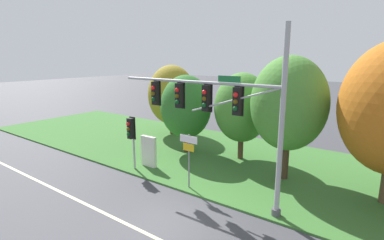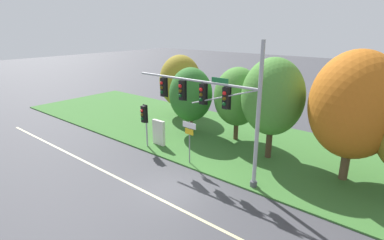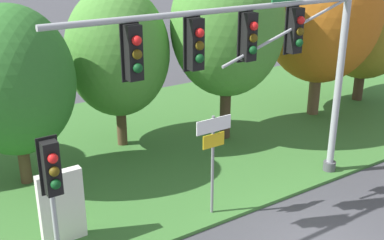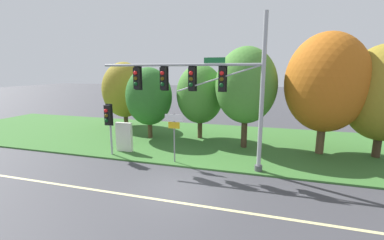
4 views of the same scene
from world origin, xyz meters
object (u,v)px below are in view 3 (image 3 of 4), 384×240
at_px(tree_right_far, 367,16).
at_px(info_kiosk, 62,207).
at_px(tree_left_of_mast, 13,82).
at_px(traffic_signal_mast, 269,45).
at_px(tree_behind_signpost, 118,52).
at_px(pedestrian_signal_near_kerb, 52,176).
at_px(route_sign_post, 213,148).
at_px(tree_tall_centre, 322,9).
at_px(tree_mid_verge, 227,26).

height_order(tree_right_far, info_kiosk, tree_right_far).
height_order(tree_left_of_mast, tree_right_far, tree_right_far).
bearing_deg(tree_right_far, tree_left_of_mast, 178.82).
bearing_deg(traffic_signal_mast, tree_behind_signpost, 106.90).
bearing_deg(tree_left_of_mast, tree_right_far, -1.18).
height_order(pedestrian_signal_near_kerb, route_sign_post, pedestrian_signal_near_kerb).
xyz_separation_m(traffic_signal_mast, tree_right_far, (9.76, 4.33, -0.58)).
xyz_separation_m(traffic_signal_mast, tree_tall_centre, (6.57, 4.14, -0.03)).
relative_size(tree_mid_verge, tree_tall_centre, 0.90).
height_order(pedestrian_signal_near_kerb, tree_left_of_mast, tree_left_of_mast).
relative_size(traffic_signal_mast, tree_right_far, 1.36).
bearing_deg(pedestrian_signal_near_kerb, info_kiosk, 66.74).
distance_m(traffic_signal_mast, route_sign_post, 3.08).
bearing_deg(tree_left_of_mast, tree_behind_signpost, 15.27).
distance_m(tree_left_of_mast, tree_mid_verge, 7.39).
distance_m(pedestrian_signal_near_kerb, tree_left_of_mast, 4.74).
bearing_deg(tree_tall_centre, pedestrian_signal_near_kerb, -161.87).
distance_m(traffic_signal_mast, tree_behind_signpost, 6.03).
bearing_deg(tree_mid_verge, tree_right_far, 1.41).
xyz_separation_m(tree_left_of_mast, tree_mid_verge, (7.31, -0.51, 0.97)).
distance_m(pedestrian_signal_near_kerb, tree_behind_signpost, 7.18).
height_order(traffic_signal_mast, tree_behind_signpost, traffic_signal_mast).
bearing_deg(tree_behind_signpost, route_sign_post, -90.25).
relative_size(tree_left_of_mast, tree_tall_centre, 0.73).
relative_size(tree_left_of_mast, info_kiosk, 2.87).
relative_size(tree_left_of_mast, tree_right_far, 0.81).
distance_m(route_sign_post, tree_tall_centre, 9.62).
bearing_deg(tree_tall_centre, tree_left_of_mast, 177.58).
bearing_deg(pedestrian_signal_near_kerb, route_sign_post, -0.06).
distance_m(pedestrian_signal_near_kerb, info_kiosk, 1.75).
height_order(traffic_signal_mast, tree_tall_centre, traffic_signal_mast).
distance_m(tree_left_of_mast, tree_behind_signpost, 3.92).
relative_size(tree_behind_signpost, info_kiosk, 2.99).
distance_m(tree_behind_signpost, tree_mid_verge, 3.93).
xyz_separation_m(tree_behind_signpost, info_kiosk, (-3.86, -4.68, -2.48)).
bearing_deg(traffic_signal_mast, tree_left_of_mast, 139.83).
xyz_separation_m(route_sign_post, tree_left_of_mast, (-3.76, 4.63, 1.29)).
xyz_separation_m(route_sign_post, tree_mid_verge, (3.56, 4.12, 2.27)).
relative_size(pedestrian_signal_near_kerb, tree_right_far, 0.48).
distance_m(traffic_signal_mast, tree_right_far, 10.69).
xyz_separation_m(route_sign_post, tree_behind_signpost, (0.02, 5.66, 1.48)).
xyz_separation_m(tree_left_of_mast, info_kiosk, (-0.08, -3.65, -2.29)).
bearing_deg(tree_mid_verge, tree_tall_centre, 0.01).
distance_m(traffic_signal_mast, pedestrian_signal_near_kerb, 6.38).
xyz_separation_m(tree_mid_verge, tree_right_far, (7.95, 0.20, -0.32)).
height_order(traffic_signal_mast, tree_left_of_mast, traffic_signal_mast).
relative_size(traffic_signal_mast, tree_tall_centre, 1.22).
distance_m(traffic_signal_mast, tree_left_of_mast, 7.31).
xyz_separation_m(tree_tall_centre, info_kiosk, (-12.16, -3.14, -3.50)).
height_order(tree_behind_signpost, tree_mid_verge, tree_mid_verge).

